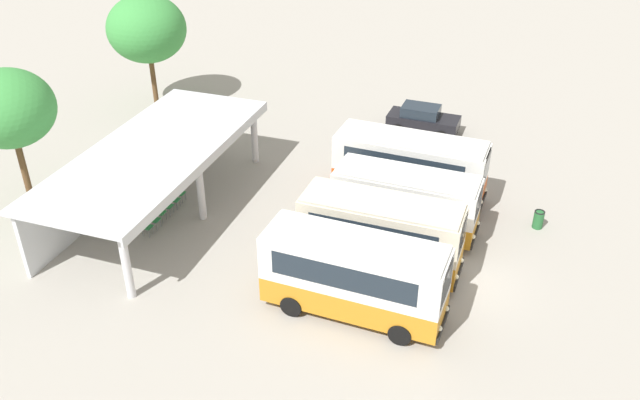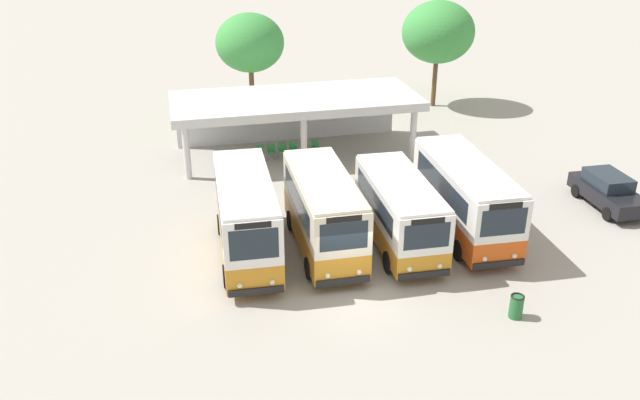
{
  "view_description": "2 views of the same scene",
  "coord_description": "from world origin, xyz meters",
  "views": [
    {
      "loc": [
        -22.98,
        -1.4,
        17.52
      ],
      "look_at": [
        1.06,
        6.96,
        2.07
      ],
      "focal_mm": 37.37,
      "sensor_mm": 36.0,
      "label": 1
    },
    {
      "loc": [
        -5.88,
        -19.85,
        13.77
      ],
      "look_at": [
        0.01,
        5.51,
        1.52
      ],
      "focal_mm": 36.85,
      "sensor_mm": 36.0,
      "label": 2
    }
  ],
  "objects": [
    {
      "name": "city_bus_fourth_amber",
      "position": [
        6.15,
        3.97,
        1.81
      ],
      "size": [
        2.6,
        7.68,
        3.28
      ],
      "color": "black",
      "rests_on": "ground"
    },
    {
      "name": "city_bus_middle_cream",
      "position": [
        2.96,
        3.45,
        1.69
      ],
      "size": [
        2.45,
        6.74,
        3.04
      ],
      "color": "black",
      "rests_on": "ground"
    },
    {
      "name": "parked_car_flank",
      "position": [
        14.03,
        4.87,
        0.83
      ],
      "size": [
        1.92,
        4.31,
        1.62
      ],
      "color": "black",
      "rests_on": "ground"
    },
    {
      "name": "city_bus_nearest_orange",
      "position": [
        -3.41,
        4.01,
        1.9
      ],
      "size": [
        2.49,
        7.27,
        3.45
      ],
      "color": "black",
      "rests_on": "ground"
    },
    {
      "name": "city_bus_second_in_row",
      "position": [
        -0.23,
        3.8,
        1.85
      ],
      "size": [
        2.4,
        6.94,
        3.36
      ],
      "color": "black",
      "rests_on": "ground"
    },
    {
      "name": "litter_bin_apron",
      "position": [
        5.31,
        -2.49,
        0.46
      ],
      "size": [
        0.49,
        0.49,
        0.9
      ],
      "color": "#266633",
      "rests_on": "ground"
    },
    {
      "name": "terminal_canopy",
      "position": [
        0.83,
        15.84,
        2.66
      ],
      "size": [
        13.8,
        5.7,
        3.4
      ],
      "color": "silver",
      "rests_on": "ground"
    },
    {
      "name": "waiting_chair_end_by_column",
      "position": [
        -1.33,
        14.7,
        0.52
      ],
      "size": [
        0.45,
        0.45,
        0.86
      ],
      "color": "slate",
      "rests_on": "ground"
    },
    {
      "name": "roadside_tree_behind_canopy",
      "position": [
        -0.77,
        21.64,
        5.16
      ],
      "size": [
        4.32,
        4.32,
        7.01
      ],
      "color": "brown",
      "rests_on": "ground"
    },
    {
      "name": "waiting_chair_fifth_seat",
      "position": [
        1.24,
        14.72,
        0.52
      ],
      "size": [
        0.45,
        0.45,
        0.86
      ],
      "color": "slate",
      "rests_on": "ground"
    },
    {
      "name": "ground_plane",
      "position": [
        0.0,
        0.0,
        0.0
      ],
      "size": [
        180.0,
        180.0,
        0.0
      ],
      "primitive_type": "plane",
      "color": "#A39E93"
    },
    {
      "name": "waiting_chair_far_end_seat",
      "position": [
        1.89,
        14.78,
        0.52
      ],
      "size": [
        0.45,
        0.45,
        0.86
      ],
      "color": "slate",
      "rests_on": "ground"
    },
    {
      "name": "roadside_tree_east_of_canopy",
      "position": [
        12.14,
        22.24,
        5.15
      ],
      "size": [
        4.92,
        4.92,
        7.26
      ],
      "color": "brown",
      "rests_on": "ground"
    },
    {
      "name": "waiting_chair_fourth_seat",
      "position": [
        0.6,
        14.73,
        0.52
      ],
      "size": [
        0.45,
        0.45,
        0.86
      ],
      "color": "slate",
      "rests_on": "ground"
    },
    {
      "name": "waiting_chair_second_from_end",
      "position": [
        -0.69,
        14.69,
        0.52
      ],
      "size": [
        0.45,
        0.45,
        0.86
      ],
      "color": "slate",
      "rests_on": "ground"
    },
    {
      "name": "waiting_chair_middle_seat",
      "position": [
        -0.04,
        14.77,
        0.52
      ],
      "size": [
        0.45,
        0.45,
        0.86
      ],
      "color": "slate",
      "rests_on": "ground"
    }
  ]
}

